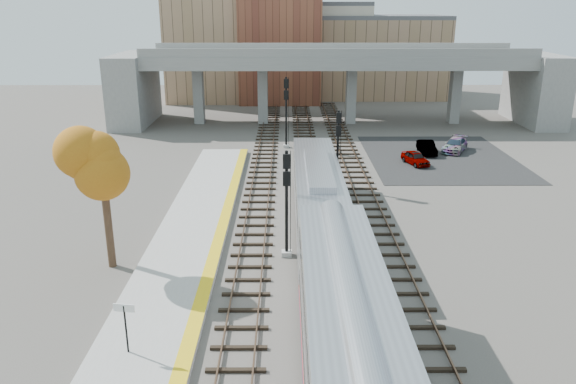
# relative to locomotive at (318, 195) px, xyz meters

# --- Properties ---
(ground) EXTENTS (160.00, 160.00, 0.00)m
(ground) POSITION_rel_locomotive_xyz_m (-1.00, -9.99, -2.28)
(ground) COLOR #47423D
(ground) RESTS_ON ground
(platform) EXTENTS (4.50, 60.00, 0.35)m
(platform) POSITION_rel_locomotive_xyz_m (-8.25, -9.99, -2.10)
(platform) COLOR #9E9E99
(platform) RESTS_ON ground
(yellow_strip) EXTENTS (0.70, 60.00, 0.01)m
(yellow_strip) POSITION_rel_locomotive_xyz_m (-6.35, -9.99, -1.92)
(yellow_strip) COLOR yellow
(yellow_strip) RESTS_ON platform
(tracks) EXTENTS (10.70, 95.00, 0.25)m
(tracks) POSITION_rel_locomotive_xyz_m (-0.07, 2.51, -2.20)
(tracks) COLOR black
(tracks) RESTS_ON ground
(overpass) EXTENTS (54.00, 12.00, 9.50)m
(overpass) POSITION_rel_locomotive_xyz_m (3.92, 35.01, 3.53)
(overpass) COLOR slate
(overpass) RESTS_ON ground
(buildings_far) EXTENTS (43.00, 21.00, 20.60)m
(buildings_far) POSITION_rel_locomotive_xyz_m (0.26, 56.58, 5.60)
(buildings_far) COLOR #9A7659
(buildings_far) RESTS_ON ground
(parking_lot) EXTENTS (14.00, 18.00, 0.04)m
(parking_lot) POSITION_rel_locomotive_xyz_m (13.00, 18.01, -2.26)
(parking_lot) COLOR black
(parking_lot) RESTS_ON ground
(locomotive) EXTENTS (3.02, 19.05, 4.10)m
(locomotive) POSITION_rel_locomotive_xyz_m (0.00, 0.00, 0.00)
(locomotive) COLOR #A8AAB2
(locomotive) RESTS_ON ground
(signal_mast_near) EXTENTS (0.60, 0.64, 6.47)m
(signal_mast_near) POSITION_rel_locomotive_xyz_m (-2.10, -4.61, 0.82)
(signal_mast_near) COLOR #9E9E99
(signal_mast_near) RESTS_ON ground
(signal_mast_mid) EXTENTS (0.60, 0.64, 6.40)m
(signal_mast_mid) POSITION_rel_locomotive_xyz_m (2.00, 8.30, 0.77)
(signal_mast_mid) COLOR #9E9E99
(signal_mast_mid) RESTS_ON ground
(signal_mast_far) EXTENTS (0.60, 0.64, 7.30)m
(signal_mast_far) POSITION_rel_locomotive_xyz_m (-2.10, 22.06, 1.39)
(signal_mast_far) COLOR #9E9E99
(signal_mast_far) RESTS_ON ground
(station_sign) EXTENTS (0.90, 0.17, 2.27)m
(station_sign) POSITION_rel_locomotive_xyz_m (-8.80, -14.79, -0.30)
(station_sign) COLOR black
(station_sign) RESTS_ON platform
(tree) EXTENTS (3.60, 3.60, 8.59)m
(tree) POSITION_rel_locomotive_xyz_m (-12.10, -5.89, 4.09)
(tree) COLOR #382619
(tree) RESTS_ON ground
(car_a) EXTENTS (2.46, 3.80, 1.20)m
(car_a) POSITION_rel_locomotive_xyz_m (9.97, 15.44, -1.64)
(car_a) COLOR #99999E
(car_a) RESTS_ON parking_lot
(car_b) EXTENTS (1.40, 3.92, 1.29)m
(car_b) POSITION_rel_locomotive_xyz_m (11.97, 19.34, -1.59)
(car_b) COLOR #99999E
(car_b) RESTS_ON parking_lot
(car_c) EXTENTS (3.84, 4.87, 1.32)m
(car_c) POSITION_rel_locomotive_xyz_m (15.07, 20.31, -1.58)
(car_c) COLOR #99999E
(car_c) RESTS_ON parking_lot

